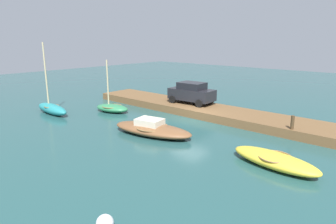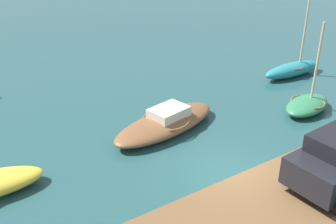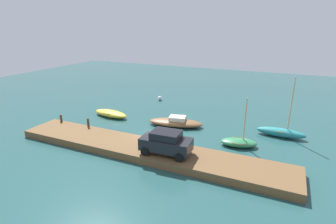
# 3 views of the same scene
# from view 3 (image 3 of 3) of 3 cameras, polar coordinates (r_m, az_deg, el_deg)

# --- Properties ---
(ground_plane) EXTENTS (84.00, 84.00, 0.00)m
(ground_plane) POSITION_cam_3_polar(r_m,az_deg,el_deg) (23.86, -2.10, -6.35)
(ground_plane) COLOR #234C4C
(dock_platform) EXTENTS (23.49, 3.57, 0.61)m
(dock_platform) POSITION_cam_3_polar(r_m,az_deg,el_deg) (21.73, -5.10, -8.13)
(dock_platform) COLOR brown
(dock_platform) RESTS_ON ground_plane
(motorboat_brown) EXTENTS (5.86, 3.10, 1.04)m
(motorboat_brown) POSITION_cam_3_polar(r_m,az_deg,el_deg) (27.22, 1.69, -2.20)
(motorboat_brown) COLOR brown
(motorboat_brown) RESTS_ON ground_plane
(rowboat_green) EXTENTS (3.32, 2.20, 4.32)m
(rowboat_green) POSITION_cam_3_polar(r_m,az_deg,el_deg) (23.63, 15.06, -6.29)
(rowboat_green) COLOR #2D7A4C
(rowboat_green) RESTS_ON ground_plane
(rowboat_yellow) EXTENTS (4.57, 2.08, 0.70)m
(rowboat_yellow) POSITION_cam_3_polar(r_m,az_deg,el_deg) (30.66, -12.27, -0.32)
(rowboat_yellow) COLOR gold
(rowboat_yellow) RESTS_ON ground_plane
(rowboat_teal) EXTENTS (4.35, 1.25, 5.74)m
(rowboat_teal) POSITION_cam_3_polar(r_m,az_deg,el_deg) (26.78, 23.21, -4.00)
(rowboat_teal) COLOR teal
(rowboat_teal) RESTS_ON ground_plane
(mooring_post_west) EXTENTS (0.22, 0.22, 0.72)m
(mooring_post_west) POSITION_cam_3_polar(r_m,az_deg,el_deg) (28.79, -22.12, -1.24)
(mooring_post_west) COLOR #47331E
(mooring_post_west) RESTS_ON dock_platform
(mooring_post_mid_west) EXTENTS (0.21, 0.21, 0.85)m
(mooring_post_mid_west) POSITION_cam_3_polar(r_m,az_deg,el_deg) (26.44, -16.89, -2.20)
(mooring_post_mid_west) COLOR #47331E
(mooring_post_mid_west) RESTS_ON dock_platform
(parked_car) EXTENTS (3.94, 2.20, 1.80)m
(parked_car) POSITION_cam_3_polar(r_m,az_deg,el_deg) (20.04, -0.43, -6.55)
(parked_car) COLOR black
(parked_car) RESTS_ON dock_platform
(marker_buoy) EXTENTS (0.58, 0.58, 0.58)m
(marker_buoy) POSITION_cam_3_polar(r_m,az_deg,el_deg) (36.48, -1.77, 3.01)
(marker_buoy) COLOR silver
(marker_buoy) RESTS_ON ground_plane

